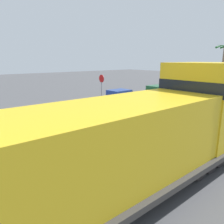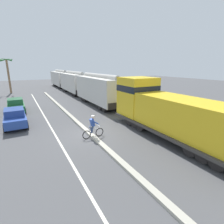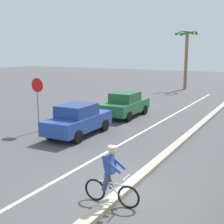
# 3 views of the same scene
# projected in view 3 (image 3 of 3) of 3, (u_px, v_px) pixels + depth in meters

# --- Properties ---
(ground_plane) EXTENTS (120.00, 120.00, 0.00)m
(ground_plane) POSITION_uv_depth(u_px,v_px,m) (122.00, 194.00, 9.45)
(ground_plane) COLOR #4C4C4F
(median_curb) EXTENTS (0.36, 36.00, 0.16)m
(median_curb) POSITION_uv_depth(u_px,v_px,m) (180.00, 142.00, 14.59)
(median_curb) COLOR #B2AD9E
(median_curb) RESTS_ON ground
(lane_stripe) EXTENTS (0.14, 36.00, 0.01)m
(lane_stripe) POSITION_uv_depth(u_px,v_px,m) (134.00, 137.00, 15.75)
(lane_stripe) COLOR silver
(lane_stripe) RESTS_ON ground
(parked_car_blue) EXTENTS (1.91, 4.24, 1.62)m
(parked_car_blue) POSITION_uv_depth(u_px,v_px,m) (78.00, 120.00, 15.94)
(parked_car_blue) COLOR #28479E
(parked_car_blue) RESTS_ON ground
(parked_car_green) EXTENTS (1.89, 4.23, 1.62)m
(parked_car_green) POSITION_uv_depth(u_px,v_px,m) (126.00, 104.00, 20.46)
(parked_car_green) COLOR #286B3D
(parked_car_green) RESTS_ON ground
(cyclist) EXTENTS (1.71, 0.48, 1.71)m
(cyclist) POSITION_uv_depth(u_px,v_px,m) (111.00, 177.00, 8.69)
(cyclist) COLOR black
(cyclist) RESTS_ON ground
(stop_sign) EXTENTS (0.76, 0.08, 2.88)m
(stop_sign) POSITION_uv_depth(u_px,v_px,m) (38.00, 94.00, 16.49)
(stop_sign) COLOR gray
(stop_sign) RESTS_ON ground
(palm_tree_near) EXTENTS (2.38, 2.33, 6.65)m
(palm_tree_near) POSITION_uv_depth(u_px,v_px,m) (187.00, 48.00, 34.56)
(palm_tree_near) COLOR #846647
(palm_tree_near) RESTS_ON ground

